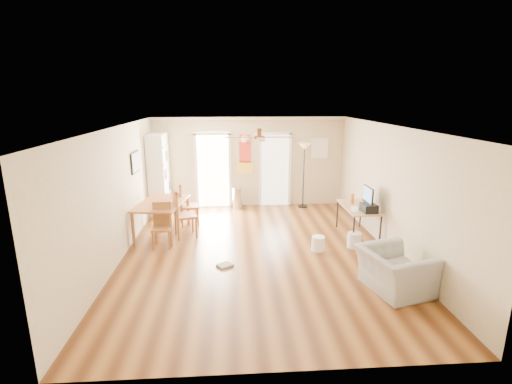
{
  "coord_description": "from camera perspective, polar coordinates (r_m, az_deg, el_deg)",
  "views": [
    {
      "loc": [
        -0.53,
        -7.21,
        3.16
      ],
      "look_at": [
        0.0,
        0.6,
        1.15
      ],
      "focal_mm": 26.16,
      "sensor_mm": 36.0,
      "label": 1
    }
  ],
  "objects": [
    {
      "name": "dining_chair_near",
      "position": [
        8.23,
        -14.25,
        -5.07
      ],
      "size": [
        0.4,
        0.4,
        0.96
      ],
      "primitive_type": null,
      "rotation": [
        0.0,
        0.0,
        0.02
      ],
      "color": "#A86D36",
      "rests_on": "floor"
    },
    {
      "name": "computer_desk",
      "position": [
        8.96,
        15.24,
        -4.35
      ],
      "size": [
        0.67,
        1.34,
        0.72
      ],
      "primitive_type": null,
      "color": "tan",
      "rests_on": "floor"
    },
    {
      "name": "ceiling",
      "position": [
        7.25,
        0.33,
        9.97
      ],
      "size": [
        5.5,
        7.0,
        0.0
      ],
      "primitive_type": null,
      "color": "silver",
      "rests_on": "floor"
    },
    {
      "name": "printer",
      "position": [
        8.48,
        16.88,
        -2.36
      ],
      "size": [
        0.32,
        0.37,
        0.18
      ],
      "primitive_type": "cube",
      "rotation": [
        0.0,
        0.0,
        0.07
      ],
      "color": "black",
      "rests_on": "computer_desk"
    },
    {
      "name": "wall_right",
      "position": [
        8.13,
        20.02,
        0.3
      ],
      "size": [
        0.04,
        7.0,
        2.6
      ],
      "primitive_type": null,
      "color": "beige",
      "rests_on": "floor"
    },
    {
      "name": "orange_bottle",
      "position": [
        9.04,
        14.51,
        -0.99
      ],
      "size": [
        0.09,
        0.09,
        0.23
      ],
      "primitive_type": "cylinder",
      "rotation": [
        0.0,
        0.0,
        0.19
      ],
      "color": "#CF5A12",
      "rests_on": "computer_desk"
    },
    {
      "name": "bathroom_doorway",
      "position": [
        10.97,
        2.89,
        3.3
      ],
      "size": [
        0.8,
        0.1,
        2.1
      ],
      "primitive_type": null,
      "color": "white",
      "rests_on": "wall_back"
    },
    {
      "name": "ceiling_fan",
      "position": [
        6.97,
        0.51,
        8.39
      ],
      "size": [
        1.24,
        1.24,
        0.2
      ],
      "primitive_type": null,
      "color": "#593819",
      "rests_on": "ceiling"
    },
    {
      "name": "crown_molding",
      "position": [
        7.25,
        0.33,
        9.66
      ],
      "size": [
        5.5,
        7.0,
        0.08
      ],
      "primitive_type": null,
      "color": "white",
      "rests_on": "wall_back"
    },
    {
      "name": "wastebasket_b",
      "position": [
        8.35,
        14.77,
        -7.12
      ],
      "size": [
        0.33,
        0.33,
        0.33
      ],
      "primitive_type": "cylinder",
      "rotation": [
        0.0,
        0.0,
        0.18
      ],
      "color": "silver",
      "rests_on": "floor"
    },
    {
      "name": "keyboard",
      "position": [
        8.58,
        14.85,
        -2.58
      ],
      "size": [
        0.25,
        0.45,
        0.02
      ],
      "primitive_type": "cube",
      "rotation": [
        0.0,
        0.0,
        -0.26
      ],
      "color": "white",
      "rests_on": "computer_desk"
    },
    {
      "name": "wastebasket_a",
      "position": [
        8.02,
        9.48,
        -7.78
      ],
      "size": [
        0.33,
        0.33,
        0.31
      ],
      "primitive_type": "cylinder",
      "rotation": [
        0.0,
        0.0,
        -0.27
      ],
      "color": "white",
      "rests_on": "floor"
    },
    {
      "name": "framed_poster",
      "position": [
        9.0,
        -17.99,
        4.37
      ],
      "size": [
        0.04,
        0.66,
        0.48
      ],
      "primitive_type": "cube",
      "color": "black",
      "rests_on": "wall_left"
    },
    {
      "name": "torchiere_lamp",
      "position": [
        10.86,
        7.29,
        2.48
      ],
      "size": [
        0.36,
        0.36,
        1.87
      ],
      "primitive_type": null,
      "rotation": [
        0.0,
        0.0,
        -0.01
      ],
      "color": "black",
      "rests_on": "floor"
    },
    {
      "name": "floor",
      "position": [
        7.89,
        0.3,
        -9.21
      ],
      "size": [
        7.0,
        7.0,
        0.0
      ],
      "primitive_type": "plane",
      "color": "brown",
      "rests_on": "ground"
    },
    {
      "name": "ac_grille",
      "position": [
        11.08,
        9.68,
        6.63
      ],
      "size": [
        0.5,
        0.04,
        0.6
      ],
      "primitive_type": "cube",
      "color": "white",
      "rests_on": "wall_back"
    },
    {
      "name": "wall_back",
      "position": [
        10.88,
        -1.04,
        4.56
      ],
      "size": [
        5.5,
        0.04,
        2.6
      ],
      "primitive_type": null,
      "color": "beige",
      "rests_on": "floor"
    },
    {
      "name": "wall_decal",
      "position": [
        10.82,
        -1.7,
        5.84
      ],
      "size": [
        0.46,
        0.03,
        1.1
      ],
      "primitive_type": "cube",
      "color": "red",
      "rests_on": "wall_back"
    },
    {
      "name": "wall_front",
      "position": [
        4.18,
        3.89,
        -12.04
      ],
      "size": [
        5.5,
        0.04,
        2.6
      ],
      "primitive_type": null,
      "color": "beige",
      "rests_on": "floor"
    },
    {
      "name": "armchair",
      "position": [
        6.73,
        20.42,
        -11.23
      ],
      "size": [
        1.19,
        1.29,
        0.71
      ],
      "primitive_type": "imported",
      "rotation": [
        0.0,
        0.0,
        1.82
      ],
      "color": "#9C9C97",
      "rests_on": "floor"
    },
    {
      "name": "wall_left",
      "position": [
        7.77,
        -20.36,
        -0.37
      ],
      "size": [
        0.04,
        7.0,
        2.6
      ],
      "primitive_type": null,
      "color": "beige",
      "rests_on": "floor"
    },
    {
      "name": "imac",
      "position": [
        8.58,
        16.72,
        -0.93
      ],
      "size": [
        0.11,
        0.57,
        0.53
      ],
      "primitive_type": null,
      "rotation": [
        0.0,
        0.0,
        0.05
      ],
      "color": "black",
      "rests_on": "computer_desk"
    },
    {
      "name": "dining_table",
      "position": [
        9.01,
        -14.08,
        -3.92
      ],
      "size": [
        1.17,
        1.7,
        0.79
      ],
      "primitive_type": null,
      "rotation": [
        0.0,
        0.0,
        -0.15
      ],
      "color": "#9B5D32",
      "rests_on": "floor"
    },
    {
      "name": "dining_chair_right_a",
      "position": [
        9.5,
        -10.2,
        -1.8
      ],
      "size": [
        0.52,
        0.52,
        1.09
      ],
      "primitive_type": null,
      "rotation": [
        0.0,
        0.0,
        1.76
      ],
      "color": "#A86836",
      "rests_on": "floor"
    },
    {
      "name": "bookshelf",
      "position": [
        10.58,
        -14.61,
        2.68
      ],
      "size": [
        0.69,
        1.07,
        2.19
      ],
      "primitive_type": null,
      "rotation": [
        0.0,
        0.0,
        0.27
      ],
      "color": "silver",
      "rests_on": "floor"
    },
    {
      "name": "trash_can",
      "position": [
        10.79,
        -2.85,
        -0.95
      ],
      "size": [
        0.31,
        0.31,
        0.61
      ],
      "primitive_type": "cylinder",
      "rotation": [
        0.0,
        0.0,
        -0.11
      ],
      "color": "#ADADAF",
      "rests_on": "floor"
    },
    {
      "name": "floor_cloth",
      "position": [
        7.31,
        -4.78,
        -11.11
      ],
      "size": [
        0.35,
        0.33,
        0.04
      ],
      "primitive_type": "cube",
      "rotation": [
        0.0,
        0.0,
        0.63
      ],
      "color": "gray",
      "rests_on": "floor"
    },
    {
      "name": "kitchen_doorway",
      "position": [
        10.91,
        -6.55,
        3.16
      ],
      "size": [
        0.9,
        0.1,
        2.1
      ],
      "primitive_type": null,
      "color": "white",
      "rests_on": "wall_back"
    },
    {
      "name": "dining_chair_right_b",
      "position": [
        8.72,
        -10.77,
        -3.19
      ],
      "size": [
        0.58,
        0.58,
        1.13
      ],
      "primitive_type": null,
      "rotation": [
        0.0,
        0.0,
        1.87
      ],
      "color": "#A76436",
      "rests_on": "floor"
    }
  ]
}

